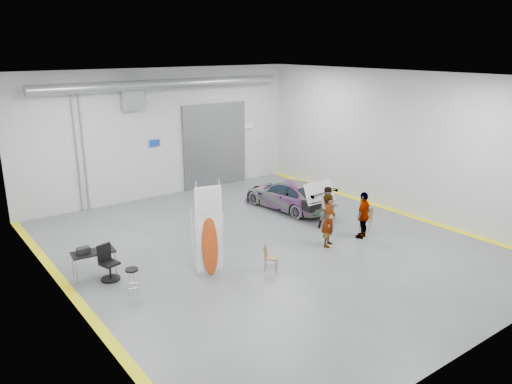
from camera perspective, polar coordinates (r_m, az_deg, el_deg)
ground at (r=18.20m, az=1.27°, el=-6.08°), size 16.00×16.00×0.00m
room_shell at (r=18.97m, az=-2.22°, el=7.66°), size 14.02×16.18×6.01m
sedan_car at (r=22.04m, az=3.65°, el=-0.29°), size 2.22×4.55×1.27m
person_a at (r=18.01m, az=8.34°, el=-3.20°), size 0.84×0.76×1.94m
person_b at (r=19.81m, az=8.28°, el=-1.77°), size 1.00×0.90×1.68m
person_c at (r=19.02m, az=12.17°, el=-2.58°), size 1.12×0.77×1.79m
surfboard_display at (r=15.61m, az=-5.12°, el=-5.15°), size 0.85×0.40×3.07m
folding_chair_near at (r=16.19m, az=1.70°, el=-8.02°), size 0.57×0.65×0.87m
folding_chair_far at (r=19.98m, az=12.40°, el=-3.54°), size 0.54×0.67×0.87m
shop_stool at (r=15.12m, az=-13.93°, el=-9.88°), size 0.40×0.40×0.79m
work_table at (r=16.36m, az=-18.37°, el=-6.55°), size 1.36×0.78×1.06m
office_chair at (r=16.14m, az=-16.48°, el=-7.96°), size 0.60×0.62×1.11m
trunk_lid at (r=20.47m, az=7.20°, el=0.21°), size 1.49×0.90×0.04m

